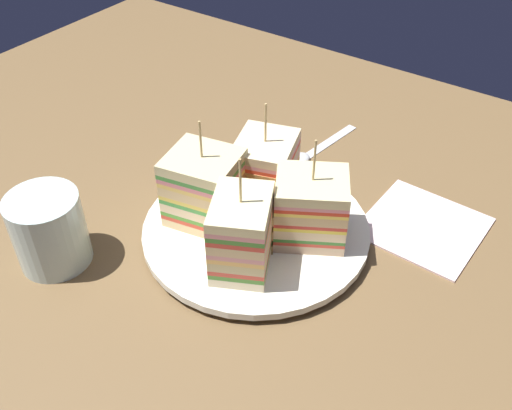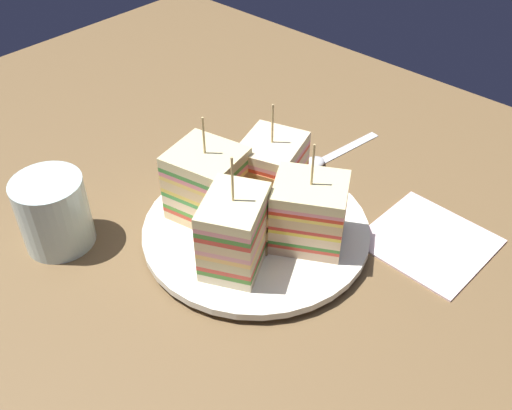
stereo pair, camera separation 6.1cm
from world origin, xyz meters
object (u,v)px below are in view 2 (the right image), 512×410
(plate, at_px, (256,230))
(napkin, at_px, (429,240))
(sandwich_wedge_1, at_px, (234,232))
(sandwich_wedge_3, at_px, (271,169))
(sandwich_wedge_0, at_px, (207,184))
(spoon, at_px, (324,158))
(sandwich_wedge_2, at_px, (308,212))
(chip_pile, at_px, (244,219))
(drinking_glass, at_px, (55,217))

(plate, relative_size, napkin, 2.01)
(sandwich_wedge_1, distance_m, sandwich_wedge_3, 0.11)
(sandwich_wedge_0, xyz_separation_m, sandwich_wedge_1, (-0.07, 0.04, 0.00))
(plate, xyz_separation_m, spoon, (0.03, -0.17, -0.01))
(sandwich_wedge_0, distance_m, sandwich_wedge_2, 0.11)
(sandwich_wedge_3, bearing_deg, plate, 7.25)
(chip_pile, bearing_deg, drinking_glass, 42.74)
(sandwich_wedge_1, bearing_deg, plate, -5.77)
(chip_pile, xyz_separation_m, drinking_glass, (0.15, 0.14, 0.00))
(sandwich_wedge_2, height_order, napkin, sandwich_wedge_2)
(drinking_glass, bearing_deg, plate, -136.04)
(chip_pile, bearing_deg, plate, -117.08)
(spoon, bearing_deg, napkin, 84.46)
(sandwich_wedge_0, bearing_deg, chip_pile, -3.92)
(sandwich_wedge_2, distance_m, drinking_glass, 0.27)
(sandwich_wedge_0, relative_size, spoon, 0.91)
(chip_pile, relative_size, drinking_glass, 0.81)
(drinking_glass, bearing_deg, sandwich_wedge_1, -151.47)
(sandwich_wedge_1, bearing_deg, spoon, -13.01)
(sandwich_wedge_2, height_order, drinking_glass, sandwich_wedge_2)
(plate, bearing_deg, sandwich_wedge_0, 18.22)
(chip_pile, bearing_deg, spoon, -81.73)
(sandwich_wedge_0, distance_m, drinking_glass, 0.17)
(plate, xyz_separation_m, sandwich_wedge_2, (-0.05, -0.02, 0.04))
(spoon, bearing_deg, sandwich_wedge_1, 21.91)
(plate, distance_m, sandwich_wedge_3, 0.07)
(sandwich_wedge_3, xyz_separation_m, napkin, (-0.17, -0.07, -0.05))
(sandwich_wedge_3, height_order, spoon, sandwich_wedge_3)
(sandwich_wedge_2, relative_size, chip_pile, 1.82)
(sandwich_wedge_3, bearing_deg, sandwich_wedge_2, 50.89)
(sandwich_wedge_0, relative_size, sandwich_wedge_1, 0.95)
(plate, relative_size, sandwich_wedge_3, 2.08)
(sandwich_wedge_0, height_order, spoon, sandwich_wedge_0)
(sandwich_wedge_2, bearing_deg, spoon, -89.35)
(plate, height_order, drinking_glass, drinking_glass)
(plate, bearing_deg, sandwich_wedge_2, -157.90)
(napkin, bearing_deg, sandwich_wedge_3, 21.92)
(sandwich_wedge_0, height_order, sandwich_wedge_1, sandwich_wedge_1)
(sandwich_wedge_2, height_order, chip_pile, sandwich_wedge_2)
(plate, xyz_separation_m, chip_pile, (0.01, 0.01, 0.02))
(plate, height_order, sandwich_wedge_3, sandwich_wedge_3)
(plate, xyz_separation_m, drinking_glass, (0.15, 0.15, 0.03))
(spoon, relative_size, drinking_glass, 1.67)
(plate, height_order, spoon, plate)
(sandwich_wedge_1, xyz_separation_m, chip_pile, (0.03, -0.04, -0.03))
(napkin, xyz_separation_m, drinking_glass, (0.30, 0.27, 0.03))
(sandwich_wedge_1, relative_size, drinking_glass, 1.60)
(sandwich_wedge_1, distance_m, drinking_glass, 0.20)
(chip_pile, distance_m, drinking_glass, 0.20)
(sandwich_wedge_3, distance_m, napkin, 0.19)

